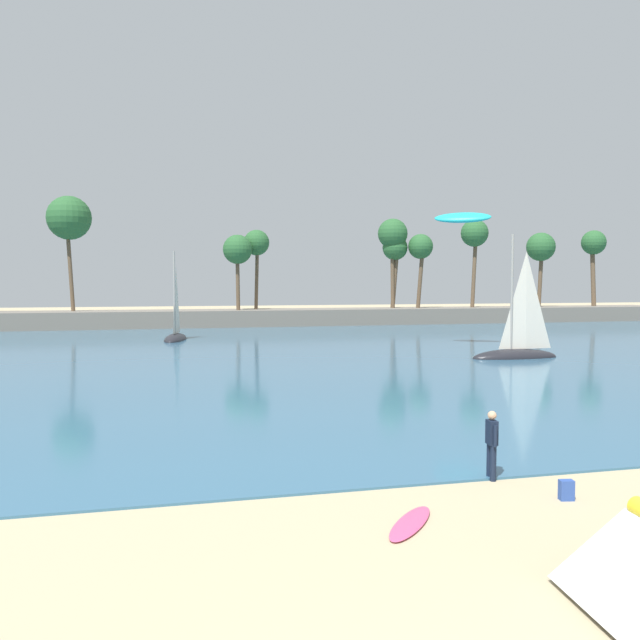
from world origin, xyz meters
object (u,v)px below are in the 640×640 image
Objects in this scene: sailboat_near_shore at (176,331)px; kite_aloft_high_over_bay at (463,218)px; backpack_near_kite at (566,490)px; sailboat_mid_bay at (517,346)px; surfboard at (410,523)px; person_at_waterline at (492,443)px.

sailboat_near_shore is 1.92× the size of kite_aloft_high_over_bay.
sailboat_mid_bay is (13.14, 24.20, 0.59)m from backpack_near_kite.
sailboat_mid_bay is at bearing 4.26° from surfboard.
person_at_waterline is 0.20× the size of sailboat_mid_bay.
surfboard is at bearing -85.89° from sailboat_near_shore.
backpack_near_kite is at bearing -118.50° from sailboat_mid_bay.
surfboard is 37.15m from kite_aloft_high_over_bay.
sailboat_mid_bay reaches higher than person_at_waterline.
sailboat_near_shore is at bearing 137.65° from sailboat_mid_bay.
sailboat_near_shore reaches higher than backpack_near_kite.
person_at_waterline is 33.64m from kite_aloft_high_over_bay.
kite_aloft_high_over_bay is (19.80, -11.24, 8.60)m from sailboat_near_shore.
person_at_waterline is at bearing -13.64° from surfboard.
backpack_near_kite is 0.05× the size of sailboat_mid_bay.
backpack_near_kite reaches higher than surfboard.
person_at_waterline is 0.79× the size of surfboard.
surfboard is at bearing -87.02° from kite_aloft_high_over_bay.
surfboard is 0.52× the size of kite_aloft_high_over_bay.
kite_aloft_high_over_bay is at bearing 67.66° from backpack_near_kite.
sailboat_mid_bay is 11.10m from kite_aloft_high_over_bay.
kite_aloft_high_over_bay reaches higher than person_at_waterline.
kite_aloft_high_over_bay reaches higher than sailboat_mid_bay.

